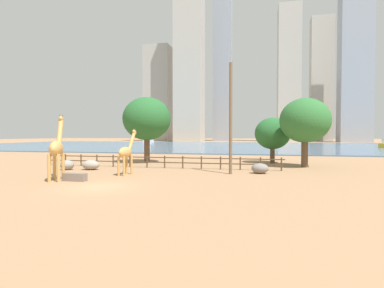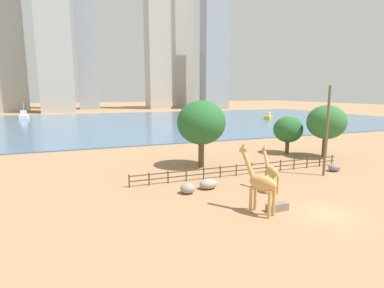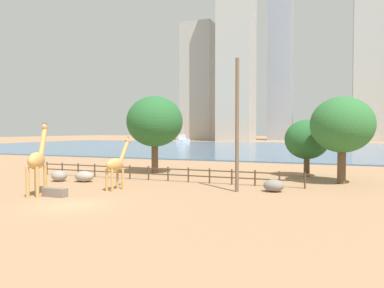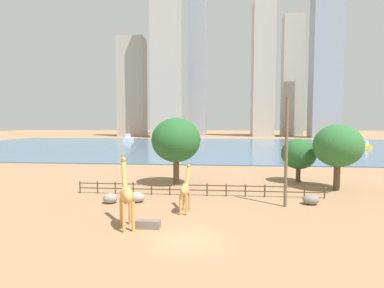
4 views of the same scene
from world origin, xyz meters
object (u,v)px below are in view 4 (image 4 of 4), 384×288
Objects in this scene: giraffe_tall at (126,194)px; boulder_by_pole at (136,197)px; tree_right_tall at (176,140)px; boat_sailboat at (365,146)px; utility_pole at (286,153)px; boat_ferry at (129,138)px; giraffe_companion at (185,189)px; boulder_small at (311,200)px; boulder_near_fence at (110,198)px; tree_left_large at (338,146)px; tree_center_broad at (299,154)px; feeding_trough at (148,224)px.

giraffe_tall reaches higher than boulder_by_pole.
boat_sailboat is (46.80, 52.85, -4.51)m from tree_right_tall.
utility_pole is 100.94m from boat_ferry.
tree_right_tall is (-2.41, 11.18, 3.53)m from giraffe_companion.
tree_right_tall is (-13.85, 7.71, 5.04)m from boulder_small.
tree_right_tall reaches higher than giraffe_tall.
boat_ferry is (-31.52, 82.68, -4.30)m from tree_right_tall.
boat_sailboat is (35.52, 61.52, -3.96)m from utility_pole.
utility_pole is at bearing -159.56° from boulder_small.
giraffe_companion reaches higher than boulder_near_fence.
tree_center_broad is (-3.19, 4.16, -1.37)m from tree_left_large.
utility_pole is at bearing -1.04° from boulder_by_pole.
boat_ferry is at bearing 116.65° from boulder_small.
utility_pole is 14.71m from boulder_by_pole.
utility_pole reaches higher than feeding_trough.
boat_sailboat is (31.41, 49.93, -2.67)m from tree_center_broad.
tree_center_broad is 15.77m from tree_right_tall.
tree_center_broad reaches higher than boat_sailboat.
boat_sailboat is (44.39, 64.03, -0.98)m from giraffe_companion.
tree_center_broad is at bearing -148.58° from boat_ferry.
giraffe_tall is at bearing -168.98° from boat_sailboat.
feeding_trough is 0.32× the size of tree_center_broad.
boulder_by_pole is (2.31, 0.53, -0.00)m from boulder_near_fence.
tree_center_broad is 0.69× the size of tree_right_tall.
utility_pole is 7.21× the size of boulder_near_fence.
boulder_small is at bearing -98.24° from tree_center_broad.
tree_left_large reaches higher than boulder_by_pole.
giraffe_tall is at bearing -60.36° from boulder_near_fence.
tree_right_tall is 70.74m from boat_sailboat.
boulder_near_fence is at bearing -161.94° from tree_left_large.
feeding_trough is at bearing -168.04° from boat_sailboat.
boulder_small is (16.58, 0.70, -0.02)m from boulder_by_pole.
tree_left_large is (18.45, 14.09, 4.73)m from feeding_trough.
giraffe_companion is (3.86, 4.06, -0.49)m from giraffe_tall.
boulder_small is (2.57, 0.96, -4.49)m from utility_pole.
tree_left_large is (7.30, 7.43, 0.07)m from utility_pole.
tree_center_broad reaches higher than boulder_small.
tree_right_tall is at bearing 176.19° from tree_left_large.
boulder_small is 16.63m from tree_right_tall.
tree_right_tall is at bearing -30.05° from giraffe_tall.
tree_left_large is 1.32× the size of tree_center_broad.
giraffe_tall is 83.48m from boat_sailboat.
boulder_by_pole is 0.34× the size of boat_sailboat.
tree_center_broad is at bearing 127.51° from tree_left_large.
feeding_trough is (-2.28, -4.15, -1.68)m from giraffe_companion.
feeding_trough is 0.27× the size of boat_ferry.
giraffe_tall is 15.61m from tree_right_tall.
boat_ferry is (-28.78, 91.09, 0.71)m from boulder_by_pole.
giraffe_tall is at bearing -152.68° from utility_pole.
giraffe_tall is at bearing -132.84° from tree_center_broad.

